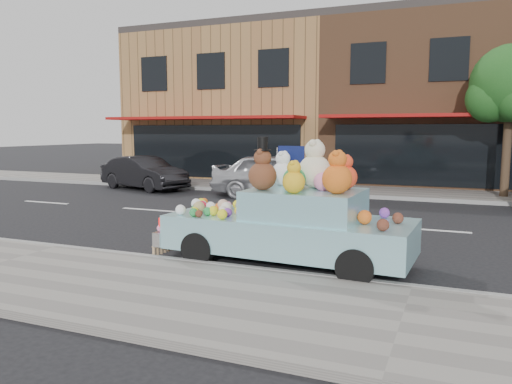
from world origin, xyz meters
The scene contains 11 objects.
ground centered at (0.00, 0.00, 0.00)m, with size 120.00×120.00×0.00m, color black.
near_sidewalk centered at (0.00, -6.50, 0.06)m, with size 60.00×3.00×0.12m, color gray.
far_sidewalk centered at (0.00, 6.50, 0.06)m, with size 60.00×3.00×0.12m, color gray.
near_kerb centered at (0.00, -5.00, 0.07)m, with size 60.00×0.12×0.13m, color gray.
far_kerb centered at (0.00, 5.00, 0.07)m, with size 60.00×0.12×0.13m, color gray.
storefront_left centered at (-10.00, 11.97, 3.64)m, with size 10.00×9.80×7.30m.
storefront_mid centered at (0.00, 11.97, 3.64)m, with size 10.00×9.80×7.30m.
street_tree centered at (2.03, 6.55, 3.69)m, with size 3.00×2.70×5.22m.
car_silver centered at (-5.41, 4.10, 0.79)m, with size 1.86×4.62×1.57m, color silver.
car_dark centered at (-11.17, 4.34, 0.67)m, with size 1.41×4.05×1.34m, color black.
art_car centered at (-2.16, -4.16, 0.80)m, with size 4.57×1.97×2.26m.
Camera 1 is at (0.57, -12.41, 2.38)m, focal length 35.00 mm.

